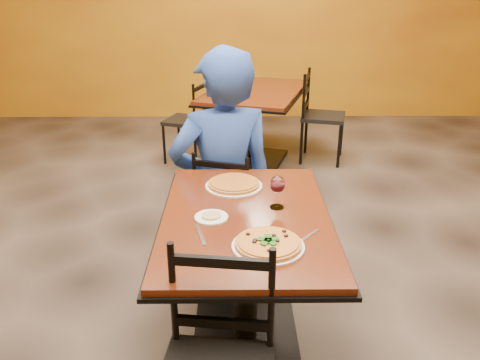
{
  "coord_description": "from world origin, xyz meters",
  "views": [
    {
      "loc": [
        -0.05,
        -2.59,
        1.82
      ],
      "look_at": [
        -0.03,
        -0.3,
        0.85
      ],
      "focal_mm": 36.46,
      "sensor_mm": 36.0,
      "label": 1
    }
  ],
  "objects_px": {
    "chair_second_left": "(186,121)",
    "plate_far": "(234,186)",
    "wine_glass": "(277,191)",
    "table_main": "(246,250)",
    "pizza_far": "(234,183)",
    "chair_second_right": "(323,117)",
    "pizza_main": "(268,243)",
    "side_plate": "(211,217)",
    "plate_main": "(268,246)",
    "chair_main_far": "(229,206)",
    "diner": "(223,162)",
    "table_second": "(255,108)"
  },
  "relations": [
    {
      "from": "chair_second_left",
      "to": "plate_far",
      "type": "distance_m",
      "value": 2.5
    },
    {
      "from": "wine_glass",
      "to": "table_main",
      "type": "bearing_deg",
      "value": -150.93
    },
    {
      "from": "pizza_far",
      "to": "chair_second_right",
      "type": "bearing_deg",
      "value": 69.31
    },
    {
      "from": "chair_second_right",
      "to": "pizza_main",
      "type": "xyz_separation_m",
      "value": [
        -0.77,
        -3.07,
        0.31
      ]
    },
    {
      "from": "chair_second_left",
      "to": "pizza_main",
      "type": "xyz_separation_m",
      "value": [
        0.65,
        -3.07,
        0.34
      ]
    },
    {
      "from": "chair_second_left",
      "to": "wine_glass",
      "type": "distance_m",
      "value": 2.81
    },
    {
      "from": "plate_far",
      "to": "wine_glass",
      "type": "bearing_deg",
      "value": -50.12
    },
    {
      "from": "side_plate",
      "to": "chair_second_right",
      "type": "bearing_deg",
      "value": 69.92
    },
    {
      "from": "chair_second_left",
      "to": "plate_far",
      "type": "bearing_deg",
      "value": 31.09
    },
    {
      "from": "chair_second_left",
      "to": "pizza_main",
      "type": "height_order",
      "value": "chair_second_left"
    },
    {
      "from": "pizza_main",
      "to": "plate_far",
      "type": "height_order",
      "value": "pizza_main"
    },
    {
      "from": "plate_main",
      "to": "table_main",
      "type": "bearing_deg",
      "value": 106.03
    },
    {
      "from": "pizza_main",
      "to": "plate_far",
      "type": "relative_size",
      "value": 0.92
    },
    {
      "from": "wine_glass",
      "to": "pizza_far",
      "type": "bearing_deg",
      "value": 129.88
    },
    {
      "from": "chair_main_far",
      "to": "diner",
      "type": "xyz_separation_m",
      "value": [
        -0.03,
        -0.0,
        0.31
      ]
    },
    {
      "from": "pizza_main",
      "to": "plate_far",
      "type": "bearing_deg",
      "value": 102.79
    },
    {
      "from": "table_second",
      "to": "diner",
      "type": "relative_size",
      "value": 1.07
    },
    {
      "from": "chair_main_far",
      "to": "plate_far",
      "type": "distance_m",
      "value": 0.57
    },
    {
      "from": "plate_main",
      "to": "wine_glass",
      "type": "distance_m",
      "value": 0.4
    },
    {
      "from": "chair_main_far",
      "to": "table_second",
      "type": "bearing_deg",
      "value": -80.96
    },
    {
      "from": "pizza_far",
      "to": "table_main",
      "type": "bearing_deg",
      "value": -80.12
    },
    {
      "from": "table_main",
      "to": "chair_main_far",
      "type": "height_order",
      "value": "chair_main_far"
    },
    {
      "from": "plate_main",
      "to": "pizza_far",
      "type": "distance_m",
      "value": 0.66
    },
    {
      "from": "plate_main",
      "to": "pizza_far",
      "type": "height_order",
      "value": "pizza_far"
    },
    {
      "from": "pizza_main",
      "to": "pizza_far",
      "type": "distance_m",
      "value": 0.66
    },
    {
      "from": "plate_far",
      "to": "pizza_far",
      "type": "distance_m",
      "value": 0.02
    },
    {
      "from": "table_main",
      "to": "plate_main",
      "type": "relative_size",
      "value": 3.97
    },
    {
      "from": "pizza_far",
      "to": "side_plate",
      "type": "relative_size",
      "value": 1.75
    },
    {
      "from": "table_main",
      "to": "diner",
      "type": "bearing_deg",
      "value": 99.17
    },
    {
      "from": "table_main",
      "to": "chair_main_far",
      "type": "bearing_deg",
      "value": 96.84
    },
    {
      "from": "chair_second_left",
      "to": "diner",
      "type": "bearing_deg",
      "value": 31.78
    },
    {
      "from": "plate_main",
      "to": "side_plate",
      "type": "bearing_deg",
      "value": 132.96
    },
    {
      "from": "chair_second_left",
      "to": "plate_main",
      "type": "relative_size",
      "value": 2.76
    },
    {
      "from": "plate_far",
      "to": "pizza_far",
      "type": "bearing_deg",
      "value": 0.0
    },
    {
      "from": "chair_second_right",
      "to": "pizza_main",
      "type": "height_order",
      "value": "chair_second_right"
    },
    {
      "from": "pizza_main",
      "to": "side_plate",
      "type": "height_order",
      "value": "pizza_main"
    },
    {
      "from": "table_main",
      "to": "pizza_main",
      "type": "bearing_deg",
      "value": -73.97
    },
    {
      "from": "table_second",
      "to": "chair_main_far",
      "type": "bearing_deg",
      "value": -97.09
    },
    {
      "from": "table_main",
      "to": "table_second",
      "type": "height_order",
      "value": "same"
    },
    {
      "from": "chair_main_far",
      "to": "side_plate",
      "type": "xyz_separation_m",
      "value": [
        -0.07,
        -0.83,
        0.34
      ]
    },
    {
      "from": "plate_main",
      "to": "wine_glass",
      "type": "relative_size",
      "value": 1.72
    },
    {
      "from": "pizza_main",
      "to": "chair_second_left",
      "type": "bearing_deg",
      "value": 101.88
    },
    {
      "from": "plate_main",
      "to": "pizza_main",
      "type": "bearing_deg",
      "value": 0.0
    },
    {
      "from": "plate_far",
      "to": "table_second",
      "type": "bearing_deg",
      "value": 85.09
    },
    {
      "from": "wine_glass",
      "to": "pizza_main",
      "type": "bearing_deg",
      "value": -100.02
    },
    {
      "from": "table_main",
      "to": "diner",
      "type": "distance_m",
      "value": 0.83
    },
    {
      "from": "table_second",
      "to": "wine_glass",
      "type": "distance_m",
      "value": 2.7
    },
    {
      "from": "chair_second_right",
      "to": "pizza_far",
      "type": "relative_size",
      "value": 3.33
    },
    {
      "from": "table_second",
      "to": "side_plate",
      "type": "distance_m",
      "value": 2.82
    },
    {
      "from": "diner",
      "to": "plate_main",
      "type": "distance_m",
      "value": 1.12
    }
  ]
}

